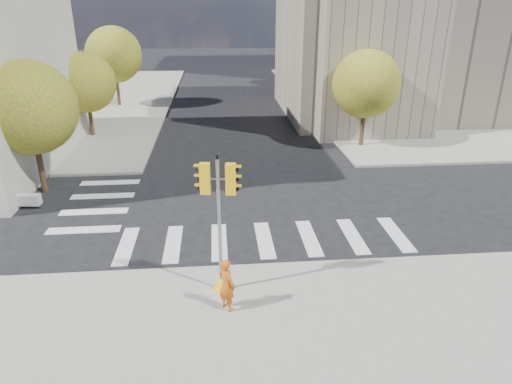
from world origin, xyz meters
TOP-DOWN VIEW (x-y plane):
  - ground at (0.00, 0.00)m, footprint 160.00×160.00m
  - sidewalk_far_right at (20.00, 26.00)m, footprint 28.00×40.00m
  - sidewalk_far_left at (-20.00, 26.00)m, footprint 28.00×40.00m
  - civic_building at (15.59, 19.12)m, footprint 26.00×16.00m
  - tree_lw_near at (-10.50, 4.00)m, footprint 4.40×4.40m
  - tree_lw_mid at (-10.50, 14.00)m, footprint 4.00×4.00m
  - tree_lw_far at (-10.50, 24.00)m, footprint 4.80×4.80m
  - tree_re_near at (7.50, 10.00)m, footprint 4.20×4.20m
  - tree_re_mid at (7.50, 22.00)m, footprint 4.60×4.60m
  - tree_re_far at (7.50, 34.00)m, footprint 4.00×4.00m
  - lamp_near at (8.00, 14.00)m, footprint 0.35×0.18m
  - lamp_far at (8.00, 28.00)m, footprint 0.35×0.18m
  - traffic_signal at (-1.86, -5.44)m, footprint 1.08×0.56m
  - photographer at (-1.71, -6.47)m, footprint 0.71×0.74m

SIDE VIEW (x-z plane):
  - ground at x=0.00m, z-range 0.00..0.00m
  - sidewalk_far_right at x=20.00m, z-range 0.00..0.15m
  - sidewalk_far_left at x=-20.00m, z-range 0.00..0.15m
  - photographer at x=-1.71m, z-range 0.15..1.86m
  - traffic_signal at x=-1.86m, z-range -0.20..4.34m
  - tree_lw_mid at x=-10.50m, z-range 0.88..6.65m
  - tree_re_far at x=7.50m, z-range 0.93..6.80m
  - tree_re_near at x=7.50m, z-range 0.97..7.13m
  - tree_lw_near at x=-10.50m, z-range 1.00..7.41m
  - tree_re_mid at x=7.50m, z-range 1.02..7.68m
  - tree_lw_far at x=-10.50m, z-range 1.07..8.01m
  - lamp_near at x=8.00m, z-range 0.52..8.63m
  - lamp_far at x=8.00m, z-range 0.52..8.63m
  - civic_building at x=15.59m, z-range -2.43..16.96m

